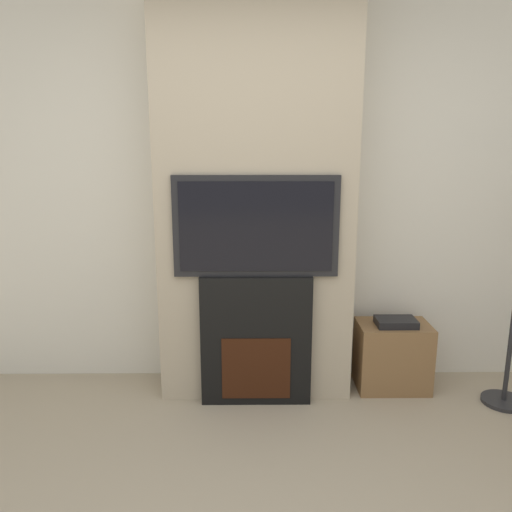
# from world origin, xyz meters

# --- Properties ---
(wall_back) EXTENTS (6.00, 0.06, 2.70)m
(wall_back) POSITION_xyz_m (0.00, 2.03, 1.35)
(wall_back) COLOR silver
(wall_back) RESTS_ON ground_plane
(chimney_breast) EXTENTS (1.25, 0.39, 2.70)m
(chimney_breast) POSITION_xyz_m (0.00, 1.80, 1.35)
(chimney_breast) COLOR tan
(chimney_breast) RESTS_ON ground_plane
(fireplace) EXTENTS (0.71, 0.15, 0.85)m
(fireplace) POSITION_xyz_m (0.00, 1.60, 0.42)
(fireplace) COLOR black
(fireplace) RESTS_ON ground_plane
(television) EXTENTS (1.01, 0.07, 0.62)m
(television) POSITION_xyz_m (0.00, 1.60, 1.16)
(television) COLOR black
(television) RESTS_ON fireplace
(media_stand) EXTENTS (0.48, 0.32, 0.51)m
(media_stand) POSITION_xyz_m (0.94, 1.77, 0.24)
(media_stand) COLOR brown
(media_stand) RESTS_ON ground_plane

